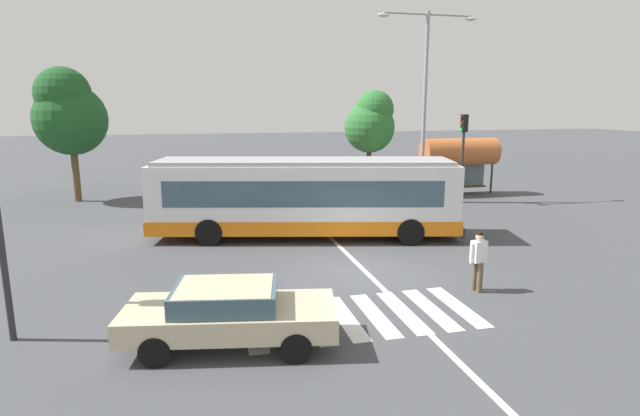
# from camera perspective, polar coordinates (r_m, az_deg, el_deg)

# --- Properties ---
(ground_plane) EXTENTS (160.00, 160.00, 0.00)m
(ground_plane) POSITION_cam_1_polar(r_m,az_deg,el_deg) (15.96, 4.20, -7.11)
(ground_plane) COLOR #424449
(city_transit_bus) EXTENTS (12.12, 5.23, 3.06)m
(city_transit_bus) POSITION_cam_1_polar(r_m,az_deg,el_deg) (19.56, -1.75, 1.21)
(city_transit_bus) COLOR black
(city_transit_bus) RESTS_ON ground_plane
(pedestrian_crossing_street) EXTENTS (0.57, 0.37, 1.72)m
(pedestrian_crossing_street) POSITION_cam_1_polar(r_m,az_deg,el_deg) (14.65, 17.44, -5.37)
(pedestrian_crossing_street) COLOR brown
(pedestrian_crossing_street) RESTS_ON ground_plane
(foreground_sedan) EXTENTS (4.75, 2.60, 1.35)m
(foreground_sedan) POSITION_cam_1_polar(r_m,az_deg,el_deg) (11.18, -10.22, -11.45)
(foreground_sedan) COLOR black
(foreground_sedan) RESTS_ON ground_plane
(parked_car_blue) EXTENTS (1.89, 4.51, 1.35)m
(parked_car_blue) POSITION_cam_1_polar(r_m,az_deg,el_deg) (31.21, -11.19, 3.36)
(parked_car_blue) COLOR black
(parked_car_blue) RESTS_ON ground_plane
(parked_car_charcoal) EXTENTS (1.96, 4.55, 1.35)m
(parked_car_charcoal) POSITION_cam_1_polar(r_m,az_deg,el_deg) (31.62, -6.49, 3.61)
(parked_car_charcoal) COLOR black
(parked_car_charcoal) RESTS_ON ground_plane
(parked_car_black) EXTENTS (1.92, 4.52, 1.35)m
(parked_car_black) POSITION_cam_1_polar(r_m,az_deg,el_deg) (31.92, -1.65, 3.75)
(parked_car_black) COLOR black
(parked_car_black) RESTS_ON ground_plane
(parked_car_red) EXTENTS (1.97, 4.55, 1.35)m
(parked_car_red) POSITION_cam_1_polar(r_m,az_deg,el_deg) (32.67, 3.03, 3.92)
(parked_car_red) COLOR black
(parked_car_red) RESTS_ON ground_plane
(parked_car_champagne) EXTENTS (1.92, 4.53, 1.35)m
(parked_car_champagne) POSITION_cam_1_polar(r_m,az_deg,el_deg) (33.37, 7.69, 3.99)
(parked_car_champagne) COLOR black
(parked_car_champagne) RESTS_ON ground_plane
(traffic_light_far_corner) EXTENTS (0.33, 0.32, 4.63)m
(traffic_light_far_corner) POSITION_cam_1_polar(r_m,az_deg,el_deg) (27.48, 15.85, 6.97)
(traffic_light_far_corner) COLOR #28282B
(traffic_light_far_corner) RESTS_ON ground_plane
(bus_stop_shelter) EXTENTS (4.43, 1.54, 3.25)m
(bus_stop_shelter) POSITION_cam_1_polar(r_m,az_deg,el_deg) (30.02, 15.46, 6.02)
(bus_stop_shelter) COLOR #28282B
(bus_stop_shelter) RESTS_ON ground_plane
(twin_arm_street_lamp) EXTENTS (5.33, 0.32, 9.68)m
(twin_arm_street_lamp) POSITION_cam_1_polar(r_m,az_deg,el_deg) (27.12, 11.78, 13.14)
(twin_arm_street_lamp) COLOR #939399
(twin_arm_street_lamp) RESTS_ON ground_plane
(background_tree_left) EXTENTS (3.71, 3.71, 7.04)m
(background_tree_left) POSITION_cam_1_polar(r_m,az_deg,el_deg) (29.77, -26.52, 9.63)
(background_tree_left) COLOR brown
(background_tree_left) RESTS_ON ground_plane
(background_tree_right) EXTENTS (3.62, 3.62, 6.15)m
(background_tree_right) POSITION_cam_1_polar(r_m,az_deg,el_deg) (36.84, 5.78, 9.61)
(background_tree_right) COLOR brown
(background_tree_right) RESTS_ON ground_plane
(crosswalk_painted_stripes) EXTENTS (5.72, 2.71, 0.01)m
(crosswalk_painted_stripes) POSITION_cam_1_polar(r_m,az_deg,el_deg) (12.73, 4.56, -12.07)
(crosswalk_painted_stripes) COLOR silver
(crosswalk_painted_stripes) RESTS_ON ground_plane
(lane_center_line) EXTENTS (0.16, 24.00, 0.01)m
(lane_center_line) POSITION_cam_1_polar(r_m,az_deg,el_deg) (17.84, 2.95, -5.05)
(lane_center_line) COLOR silver
(lane_center_line) RESTS_ON ground_plane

